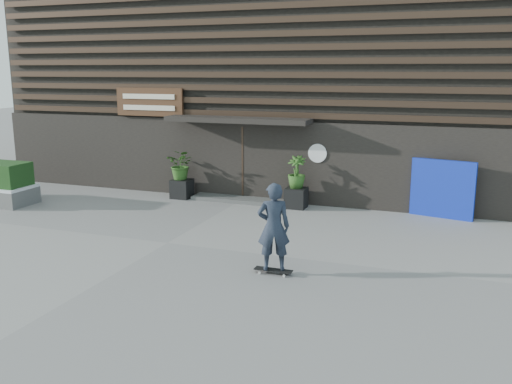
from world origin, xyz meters
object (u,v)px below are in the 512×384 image
at_px(planter_pot_right, 296,198).
at_px(blue_tarp, 442,189).
at_px(skateboarder, 274,227).
at_px(planter_pot_left, 182,189).

distance_m(planter_pot_right, blue_tarp, 4.13).
height_order(planter_pot_right, skateboarder, skateboarder).
xyz_separation_m(planter_pot_left, skateboarder, (4.91, -5.49, 0.68)).
bearing_deg(blue_tarp, planter_pot_left, -165.71).
bearing_deg(blue_tarp, skateboarder, -105.15).
xyz_separation_m(planter_pot_left, planter_pot_right, (3.80, 0.00, 0.00)).
relative_size(planter_pot_right, blue_tarp, 0.35).
distance_m(planter_pot_left, skateboarder, 7.39).
bearing_deg(planter_pot_right, planter_pot_left, 180.00).
xyz_separation_m(planter_pot_left, blue_tarp, (7.89, 0.30, 0.51)).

